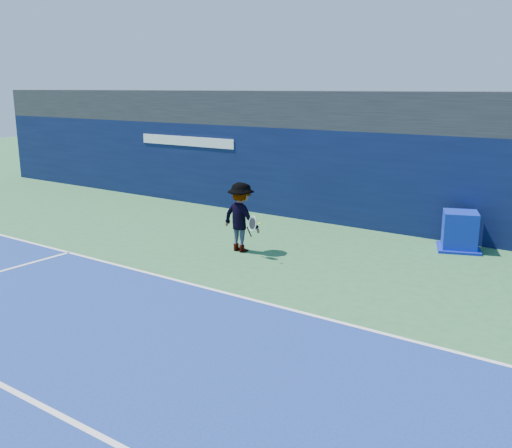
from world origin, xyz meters
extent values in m
plane|color=#2F693A|center=(0.00, 0.00, 0.00)|extent=(80.00, 80.00, 0.00)
cube|color=white|center=(0.00, 3.00, 0.01)|extent=(24.00, 0.10, 0.01)
cube|color=white|center=(0.00, -2.00, 0.01)|extent=(24.00, 0.10, 0.01)
cube|color=black|center=(0.00, 11.50, 3.60)|extent=(36.00, 3.00, 1.20)
cube|color=#091134|center=(0.00, 10.50, 1.50)|extent=(36.00, 1.00, 3.00)
cube|color=white|center=(-7.00, 9.99, 2.35)|extent=(4.50, 0.04, 0.35)
cube|color=#0B1EA2|center=(3.44, 9.35, 0.53)|extent=(1.14, 1.14, 1.06)
cube|color=#0C18A9|center=(3.44, 9.35, 0.04)|extent=(1.42, 1.42, 0.07)
imported|color=silver|center=(-1.34, 5.82, 0.94)|extent=(1.28, 0.83, 1.87)
cylinder|color=black|center=(-0.89, 5.57, 0.65)|extent=(0.09, 0.17, 0.30)
torus|color=silver|center=(-0.75, 5.52, 0.90)|extent=(0.34, 0.19, 0.34)
cylinder|color=black|center=(-0.75, 5.52, 0.90)|extent=(0.29, 0.15, 0.28)
sphere|color=#D3E819|center=(-0.35, 5.28, 1.00)|extent=(0.07, 0.07, 0.07)
camera|label=1|loc=(7.56, -6.08, 4.32)|focal=40.00mm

